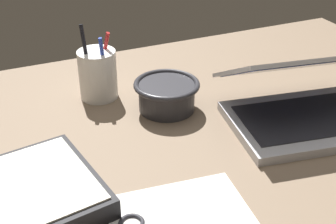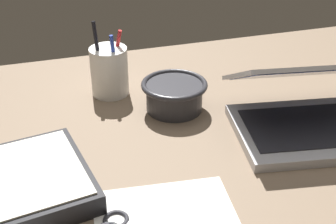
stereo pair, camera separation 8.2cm
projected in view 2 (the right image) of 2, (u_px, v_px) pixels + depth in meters
desk_top at (189, 162)px, 82.77cm from camera, size 140.00×100.00×2.00cm
laptop at (315, 109)px, 87.90cm from camera, size 33.77×29.36×16.05cm
bowl at (174, 94)px, 95.27cm from camera, size 13.50×13.50×6.17cm
pen_cup at (109, 71)px, 100.33cm from camera, size 8.06×8.06×16.60cm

